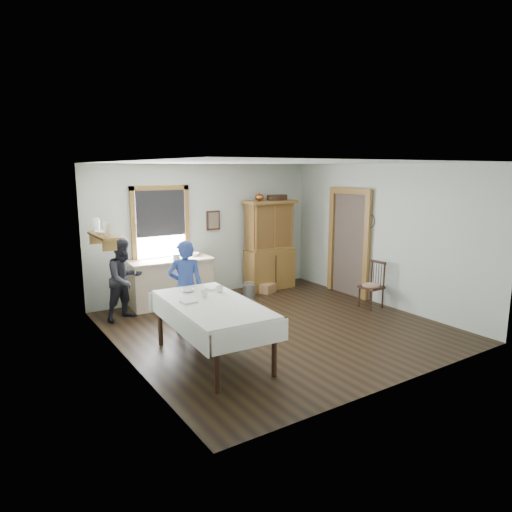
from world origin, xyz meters
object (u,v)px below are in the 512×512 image
(work_counter, at_px, (172,282))
(woman_blue, at_px, (186,290))
(spindle_chair, at_px, (371,285))
(wicker_basket, at_px, (268,288))
(figure_dark, at_px, (125,282))
(dining_table, at_px, (212,331))
(china_hutch, at_px, (270,245))
(pail, at_px, (249,291))

(work_counter, xyz_separation_m, woman_blue, (-0.39, -1.53, 0.25))
(woman_blue, bearing_deg, work_counter, -81.11)
(work_counter, xyz_separation_m, spindle_chair, (3.10, -2.22, -0.01))
(wicker_basket, relative_size, figure_dark, 0.25)
(wicker_basket, bearing_deg, dining_table, -136.89)
(woman_blue, bearing_deg, spindle_chair, -167.83)
(china_hutch, bearing_deg, dining_table, -133.86)
(spindle_chair, xyz_separation_m, woman_blue, (-3.50, 0.69, 0.25))
(spindle_chair, relative_size, woman_blue, 0.64)
(pail, bearing_deg, work_counter, 166.47)
(work_counter, distance_m, woman_blue, 1.60)
(work_counter, height_order, pail, work_counter)
(work_counter, bearing_deg, figure_dark, -157.95)
(china_hutch, distance_m, dining_table, 4.00)
(china_hutch, height_order, woman_blue, china_hutch)
(pail, bearing_deg, figure_dark, 179.06)
(spindle_chair, bearing_deg, work_counter, 140.99)
(pail, bearing_deg, woman_blue, -148.92)
(work_counter, height_order, wicker_basket, work_counter)
(work_counter, height_order, woman_blue, woman_blue)
(dining_table, height_order, woman_blue, woman_blue)
(pail, relative_size, wicker_basket, 0.81)
(pail, xyz_separation_m, woman_blue, (-1.92, -1.16, 0.56))
(work_counter, bearing_deg, spindle_chair, -31.56)
(dining_table, height_order, spindle_chair, spindle_chair)
(pail, relative_size, woman_blue, 0.19)
(dining_table, relative_size, woman_blue, 1.47)
(figure_dark, bearing_deg, china_hutch, -12.84)
(work_counter, relative_size, woman_blue, 1.13)
(pail, distance_m, woman_blue, 2.32)
(work_counter, height_order, china_hutch, china_hutch)
(dining_table, distance_m, spindle_chair, 3.67)
(work_counter, distance_m, china_hutch, 2.38)
(work_counter, distance_m, pail, 1.61)
(dining_table, bearing_deg, woman_blue, 83.00)
(work_counter, bearing_deg, pail, -9.53)
(spindle_chair, height_order, wicker_basket, spindle_chair)
(china_hutch, bearing_deg, woman_blue, -147.67)
(china_hutch, height_order, spindle_chair, china_hutch)
(spindle_chair, height_order, woman_blue, woman_blue)
(pail, distance_m, wicker_basket, 0.53)
(china_hutch, bearing_deg, wicker_basket, -127.81)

